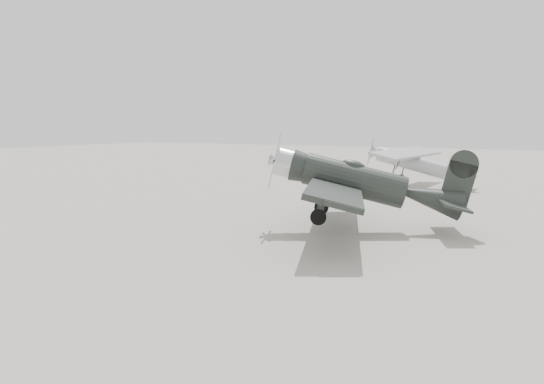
{
  "coord_description": "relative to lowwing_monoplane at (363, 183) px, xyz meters",
  "views": [
    {
      "loc": [
        9.92,
        -18.59,
        4.24
      ],
      "look_at": [
        -0.55,
        0.17,
        1.5
      ],
      "focal_mm": 35.0,
      "sensor_mm": 36.0,
      "label": 1
    }
  ],
  "objects": [
    {
      "name": "highwing_monoplane",
      "position": [
        -1.95,
        16.07,
        -0.08
      ],
      "size": [
        7.28,
        10.26,
        2.91
      ],
      "rotation": [
        0.0,
        0.23,
        -0.06
      ],
      "color": "gray",
      "rests_on": "ground"
    },
    {
      "name": "ground",
      "position": [
        -2.86,
        -1.56,
        -1.91
      ],
      "size": [
        160.0,
        160.0,
        0.0
      ],
      "primitive_type": "plane",
      "color": "#A09E8E",
      "rests_on": "ground"
    },
    {
      "name": "lowwing_monoplane",
      "position": [
        0.0,
        0.0,
        0.0
      ],
      "size": [
        8.19,
        11.02,
        3.61
      ],
      "rotation": [
        0.0,
        0.24,
        0.37
      ],
      "color": "black",
      "rests_on": "ground"
    }
  ]
}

